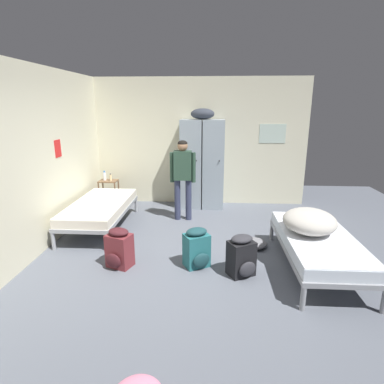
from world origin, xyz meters
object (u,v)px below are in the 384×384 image
object	(u,v)px
bed_left_rear	(100,208)
person_traveler	(183,173)
bedding_heap	(309,221)
clothes_pile_grey	(251,243)
lotion_bottle	(111,178)
water_bottle	(105,176)
backpack_maroon	(119,249)
shelf_unit	(109,191)
backpack_teal	(197,249)
backpack_black	(242,256)
bed_right	(318,243)
locker_bank	(202,162)

from	to	relation	value
bed_left_rear	person_traveler	bearing A→B (deg)	20.61
bedding_heap	clothes_pile_grey	bearing A→B (deg)	142.41
bed_left_rear	lotion_bottle	bearing A→B (deg)	98.29
water_bottle	lotion_bottle	xyz separation A→B (m)	(0.15, -0.06, -0.02)
person_traveler	water_bottle	xyz separation A→B (m)	(-1.76, 0.76, -0.25)
lotion_bottle	backpack_maroon	world-z (taller)	lotion_bottle
shelf_unit	water_bottle	world-z (taller)	water_bottle
person_traveler	backpack_teal	size ratio (longest dim) A/B	2.76
bedding_heap	lotion_bottle	size ratio (longest dim) A/B	4.51
clothes_pile_grey	backpack_black	bearing A→B (deg)	-104.81
bed_left_rear	person_traveler	distance (m)	1.61
bed_right	person_traveler	bearing A→B (deg)	137.34
backpack_black	clothes_pile_grey	size ratio (longest dim) A/B	1.08
water_bottle	bedding_heap	bearing A→B (deg)	-34.31
bed_right	bed_left_rear	distance (m)	3.60
backpack_teal	water_bottle	bearing A→B (deg)	129.23
person_traveler	lotion_bottle	xyz separation A→B (m)	(-1.61, 0.70, -0.27)
bed_right	clothes_pile_grey	distance (m)	1.06
locker_bank	bed_left_rear	distance (m)	2.31
locker_bank	shelf_unit	world-z (taller)	locker_bank
locker_bank	lotion_bottle	xyz separation A→B (m)	(-1.94, -0.14, -0.33)
shelf_unit	person_traveler	distance (m)	1.92
bedding_heap	backpack_black	distance (m)	1.04
shelf_unit	clothes_pile_grey	world-z (taller)	shelf_unit
person_traveler	backpack_black	world-z (taller)	person_traveler
bedding_heap	backpack_maroon	xyz separation A→B (m)	(-2.54, -0.19, -0.38)
person_traveler	clothes_pile_grey	distance (m)	1.85
backpack_teal	backpack_black	distance (m)	0.62
bed_right	locker_bank	bearing A→B (deg)	121.51
bed_left_rear	backpack_black	bearing A→B (deg)	-32.10
bed_left_rear	lotion_bottle	world-z (taller)	lotion_bottle
bed_left_rear	bedding_heap	size ratio (longest dim) A/B	2.57
bed_right	water_bottle	bearing A→B (deg)	145.41
locker_bank	backpack_maroon	distance (m)	3.00
bed_right	backpack_teal	bearing A→B (deg)	-179.12
locker_bank	lotion_bottle	world-z (taller)	locker_bank
bedding_heap	backpack_teal	xyz separation A→B (m)	(-1.49, -0.12, -0.38)
locker_bank	backpack_teal	distance (m)	2.75
person_traveler	backpack_teal	distance (m)	1.96
person_traveler	backpack_black	bearing A→B (deg)	-65.15
person_traveler	backpack_maroon	xyz separation A→B (m)	(-0.70, -1.89, -0.66)
bed_left_rear	clothes_pile_grey	bearing A→B (deg)	-13.78
locker_bank	clothes_pile_grey	xyz separation A→B (m)	(0.82, -2.01, -0.91)
bedding_heap	shelf_unit	bearing A→B (deg)	145.30
shelf_unit	clothes_pile_grey	size ratio (longest dim) A/B	1.12
person_traveler	backpack_teal	xyz separation A→B (m)	(0.35, -1.82, -0.66)
backpack_maroon	shelf_unit	bearing A→B (deg)	110.35
lotion_bottle	water_bottle	bearing A→B (deg)	158.20
bed_right	clothes_pile_grey	bearing A→B (deg)	141.65
person_traveler	clothes_pile_grey	size ratio (longest dim) A/B	2.99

